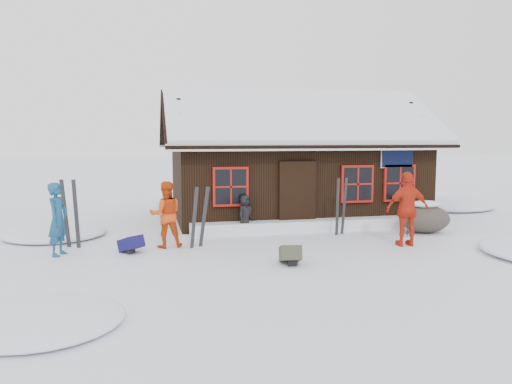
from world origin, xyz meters
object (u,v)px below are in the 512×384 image
Objects in this scene: skier_crouched at (245,214)px; boulder at (425,218)px; ski_pair_left at (199,218)px; backpack_olive at (290,257)px; skier_orange_left at (166,214)px; backpack_blue at (131,247)px; skier_teal at (58,219)px; ski_poles at (410,217)px; skier_orange_right at (407,209)px.

boulder is at bearing -53.52° from skier_crouched.
backpack_olive is at bearing -64.47° from ski_pair_left.
backpack_olive is at bearing 134.02° from skier_orange_left.
skier_crouched is 3.59m from backpack_blue.
skier_teal is at bearing 155.52° from skier_crouched.
ski_poles is at bearing -34.58° from backpack_blue.
skier_crouched is at bearing -8.89° from backpack_blue.
skier_teal reaches higher than ski_poles.
skier_teal is at bearing -0.89° from skier_orange_right.
ski_poles reaches higher than backpack_olive.
skier_orange_right is at bearing -122.58° from ski_poles.
ski_pair_left is (-6.62, -0.50, 0.31)m from boulder.
skier_orange_right reaches higher than skier_orange_left.
backpack_blue is (1.64, -0.07, -0.71)m from skier_teal.
skier_teal reaches higher than skier_orange_left.
ski_poles is 7.58m from backpack_blue.
skier_teal is 3.17× the size of backpack_blue.
skier_orange_right is 3.49× the size of backpack_blue.
skier_orange_right is 1.31× the size of boulder.
skier_orange_right is 5.28m from ski_pair_left.
ski_pair_left reaches higher than skier_crouched.
ski_poles is (-0.73, -0.41, 0.11)m from boulder.
skier_teal reaches higher than backpack_olive.
skier_teal is 9.97m from boulder.
boulder is (7.44, 0.34, -0.41)m from skier_orange_left.
ski_pair_left reaches higher than backpack_blue.
backpack_olive is at bearing -151.30° from boulder.
skier_orange_left is 1.48× the size of skier_crouched.
skier_orange_right is 2.15m from boulder.
backpack_blue is (-0.85, -0.43, -0.69)m from skier_orange_left.
boulder is at bearing 178.58° from skier_orange_left.
skier_orange_left is at bearing 165.80° from skier_crouched.
ski_pair_left reaches higher than boulder.
backpack_blue is (-8.29, -0.77, -0.28)m from boulder.
backpack_olive is (3.43, -1.89, 0.01)m from backpack_blue.
skier_crouched is 4.62m from ski_poles.
backpack_blue is at bearing -174.70° from boulder.
backpack_blue is at bearing 175.69° from ski_pair_left.
skier_crouched is at bearing 30.75° from ski_pair_left.
skier_orange_left is at bearing -6.45° from skier_orange_right.
skier_crouched is (4.78, 1.63, -0.30)m from skier_teal.
skier_orange_right reaches higher than backpack_olive.
skier_orange_right is at bearing -43.48° from backpack_blue.
backpack_olive is (1.76, -2.16, -0.58)m from ski_pair_left.
skier_orange_right is (8.50, -0.81, 0.09)m from skier_teal.
ski_pair_left is at bearing 137.48° from backpack_olive.
skier_crouched is at bearing 169.79° from boulder.
backpack_blue is at bearing 165.14° from skier_crouched.
ski_pair_left is (-1.46, -1.43, 0.18)m from skier_crouched.
skier_orange_left is 1.46× the size of ski_poles.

